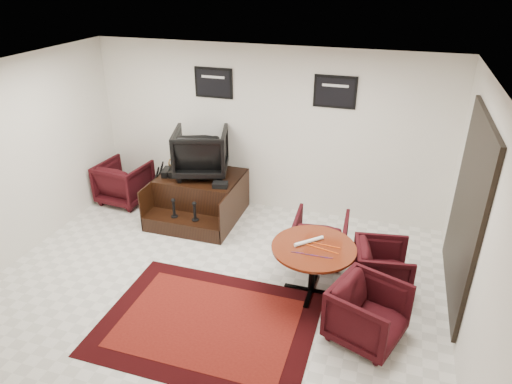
{
  "coord_description": "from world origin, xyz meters",
  "views": [
    {
      "loc": [
        2.01,
        -4.48,
        3.88
      ],
      "look_at": [
        0.33,
        0.9,
        1.07
      ],
      "focal_mm": 32.0,
      "sensor_mm": 36.0,
      "label": 1
    }
  ],
  "objects_px": {
    "meeting_table": "(313,252)",
    "table_chair_back": "(320,235)",
    "table_chair_window": "(382,265)",
    "table_chair_corner": "(368,311)",
    "shine_podium": "(200,198)",
    "armchair_side": "(124,180)",
    "shine_chair": "(201,150)"
  },
  "relations": [
    {
      "from": "meeting_table",
      "to": "table_chair_window",
      "type": "xyz_separation_m",
      "value": [
        0.86,
        0.35,
        -0.25
      ]
    },
    {
      "from": "table_chair_back",
      "to": "table_chair_window",
      "type": "bearing_deg",
      "value": 149.64
    },
    {
      "from": "shine_podium",
      "to": "armchair_side",
      "type": "height_order",
      "value": "armchair_side"
    },
    {
      "from": "shine_chair",
      "to": "table_chair_corner",
      "type": "distance_m",
      "value": 3.83
    },
    {
      "from": "shine_chair",
      "to": "meeting_table",
      "type": "height_order",
      "value": "shine_chair"
    },
    {
      "from": "shine_podium",
      "to": "table_chair_back",
      "type": "xyz_separation_m",
      "value": [
        2.19,
        -0.67,
        0.06
      ]
    },
    {
      "from": "shine_chair",
      "to": "table_chair_window",
      "type": "distance_m",
      "value": 3.44
    },
    {
      "from": "table_chair_window",
      "to": "shine_chair",
      "type": "bearing_deg",
      "value": 58.59
    },
    {
      "from": "table_chair_back",
      "to": "table_chair_window",
      "type": "relative_size",
      "value": 1.05
    },
    {
      "from": "armchair_side",
      "to": "meeting_table",
      "type": "height_order",
      "value": "armchair_side"
    },
    {
      "from": "table_chair_back",
      "to": "table_chair_window",
      "type": "xyz_separation_m",
      "value": [
        0.9,
        -0.47,
        -0.02
      ]
    },
    {
      "from": "armchair_side",
      "to": "table_chair_corner",
      "type": "xyz_separation_m",
      "value": [
        4.5,
        -2.19,
        -0.02
      ]
    },
    {
      "from": "shine_podium",
      "to": "armchair_side",
      "type": "relative_size",
      "value": 1.71
    },
    {
      "from": "shine_chair",
      "to": "table_chair_window",
      "type": "xyz_separation_m",
      "value": [
        3.1,
        -1.28,
        -0.78
      ]
    },
    {
      "from": "table_chair_back",
      "to": "shine_chair",
      "type": "bearing_deg",
      "value": -23.35
    },
    {
      "from": "meeting_table",
      "to": "table_chair_back",
      "type": "bearing_deg",
      "value": 92.86
    },
    {
      "from": "armchair_side",
      "to": "table_chair_corner",
      "type": "distance_m",
      "value": 5.01
    },
    {
      "from": "table_chair_back",
      "to": "table_chair_corner",
      "type": "bearing_deg",
      "value": 115.94
    },
    {
      "from": "meeting_table",
      "to": "table_chair_back",
      "type": "height_order",
      "value": "table_chair_back"
    },
    {
      "from": "meeting_table",
      "to": "table_chair_back",
      "type": "distance_m",
      "value": 0.85
    },
    {
      "from": "shine_chair",
      "to": "armchair_side",
      "type": "relative_size",
      "value": 1.06
    },
    {
      "from": "shine_podium",
      "to": "table_chair_corner",
      "type": "relative_size",
      "value": 1.81
    },
    {
      "from": "shine_podium",
      "to": "shine_chair",
      "type": "bearing_deg",
      "value": 90.0
    },
    {
      "from": "table_chair_corner",
      "to": "table_chair_window",
      "type": "bearing_deg",
      "value": 14.76
    },
    {
      "from": "shine_podium",
      "to": "table_chair_window",
      "type": "xyz_separation_m",
      "value": [
        3.1,
        -1.14,
        0.04
      ]
    },
    {
      "from": "shine_podium",
      "to": "shine_chair",
      "type": "distance_m",
      "value": 0.83
    },
    {
      "from": "shine_chair",
      "to": "table_chair_back",
      "type": "xyz_separation_m",
      "value": [
        2.19,
        -0.82,
        -0.76
      ]
    },
    {
      "from": "shine_chair",
      "to": "table_chair_corner",
      "type": "bearing_deg",
      "value": 126.2
    },
    {
      "from": "armchair_side",
      "to": "table_chair_back",
      "type": "xyz_separation_m",
      "value": [
        3.7,
        -0.74,
        -0.03
      ]
    },
    {
      "from": "meeting_table",
      "to": "table_chair_corner",
      "type": "xyz_separation_m",
      "value": [
        0.76,
        -0.64,
        -0.22
      ]
    },
    {
      "from": "table_chair_window",
      "to": "table_chair_corner",
      "type": "relative_size",
      "value": 0.93
    },
    {
      "from": "shine_podium",
      "to": "shine_chair",
      "type": "relative_size",
      "value": 1.61
    }
  ]
}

